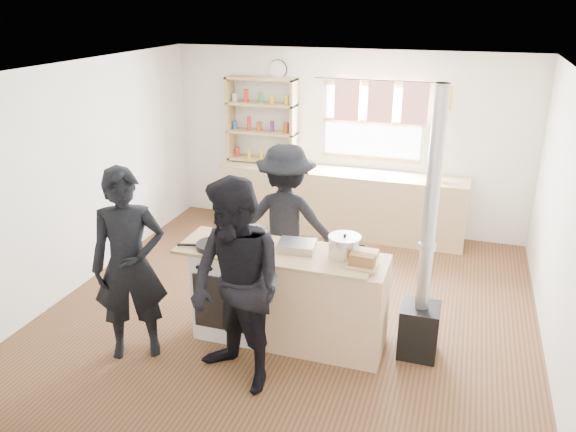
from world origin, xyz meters
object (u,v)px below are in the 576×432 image
at_px(cooking_island, 290,296).
at_px(person_near_right, 237,288).
at_px(bread_board, 362,262).
at_px(person_near_left, 129,265).
at_px(person_far, 286,222).
at_px(skillet_greens, 214,245).
at_px(stockpot_counter, 344,246).
at_px(flue_heater, 423,292).
at_px(thermos, 431,169).
at_px(roast_tray, 297,246).
at_px(stockpot_stove, 257,236).

height_order(cooking_island, person_near_right, person_near_right).
distance_m(bread_board, person_near_left, 2.06).
bearing_deg(person_far, person_near_right, 87.46).
relative_size(skillet_greens, person_far, 0.24).
distance_m(stockpot_counter, flue_heater, 0.81).
distance_m(thermos, person_far, 2.35).
relative_size(thermos, roast_tray, 0.81).
height_order(roast_tray, person_near_right, person_near_right).
xyz_separation_m(bread_board, flue_heater, (0.52, 0.23, -0.33)).
bearing_deg(person_far, skillet_greens, 62.76).
height_order(bread_board, person_far, person_far).
bearing_deg(stockpot_stove, thermos, 62.38).
distance_m(person_near_left, person_far, 1.80).
bearing_deg(stockpot_stove, person_near_left, -141.81).
bearing_deg(cooking_island, person_near_left, -153.37).
relative_size(bread_board, flue_heater, 0.12).
bearing_deg(person_near_right, stockpot_stove, 126.45).
xyz_separation_m(stockpot_counter, person_near_right, (-0.70, -0.83, -0.11)).
relative_size(thermos, person_near_left, 0.16).
relative_size(stockpot_stove, flue_heater, 0.09).
xyz_separation_m(roast_tray, stockpot_stove, (-0.41, 0.02, 0.04)).
distance_m(cooking_island, stockpot_stove, 0.66).
relative_size(roast_tray, stockpot_counter, 1.22).
bearing_deg(stockpot_counter, roast_tray, 179.37).
distance_m(skillet_greens, stockpot_stove, 0.41).
xyz_separation_m(stockpot_stove, stockpot_counter, (0.86, -0.02, 0.02)).
distance_m(thermos, stockpot_stove, 3.03).
height_order(stockpot_counter, person_near_right, person_near_right).
bearing_deg(stockpot_stove, cooking_island, -13.38).
height_order(cooking_island, bread_board, bread_board).
height_order(flue_heater, person_near_left, flue_heater).
bearing_deg(skillet_greens, roast_tray, 14.95).
bearing_deg(roast_tray, cooking_island, -123.75).
relative_size(bread_board, person_far, 0.17).
bearing_deg(thermos, roast_tray, -110.30).
xyz_separation_m(thermos, stockpot_counter, (-0.55, -2.71, -0.02)).
relative_size(person_near_left, person_far, 1.05).
height_order(stockpot_stove, stockpot_counter, stockpot_counter).
distance_m(roast_tray, flue_heater, 1.21).
relative_size(cooking_island, flue_heater, 0.79).
bearing_deg(roast_tray, skillet_greens, -165.05).
distance_m(stockpot_stove, person_near_right, 0.87).
bearing_deg(person_near_right, flue_heater, 58.52).
height_order(roast_tray, stockpot_counter, stockpot_counter).
bearing_deg(bread_board, person_near_right, -143.58).
xyz_separation_m(thermos, person_near_right, (-1.25, -3.54, -0.13)).
relative_size(cooking_island, person_far, 1.15).
xyz_separation_m(skillet_greens, person_near_left, (-0.59, -0.52, -0.06)).
height_order(stockpot_stove, person_far, person_far).
height_order(stockpot_counter, person_near_left, person_near_left).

